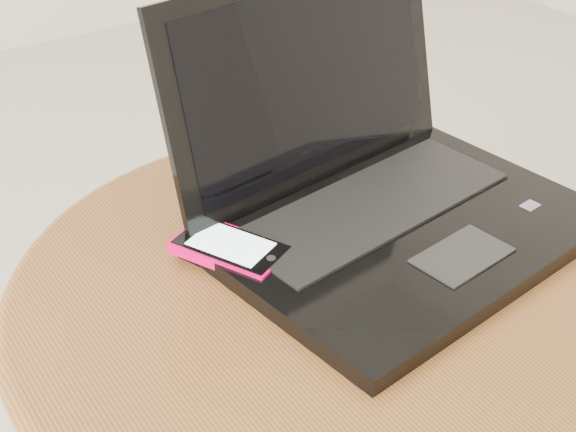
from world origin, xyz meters
TOP-DOWN VIEW (x-y plane):
  - table at (0.03, -0.05)m, footprint 0.64×0.64m
  - laptop at (0.13, 0.00)m, footprint 0.41×0.37m
  - phone_black at (-0.03, 0.02)m, footprint 0.10×0.13m
  - phone_pink at (-0.04, 0.03)m, footprint 0.10×0.13m

SIDE VIEW (x-z plane):
  - table at x=0.03m, z-range 0.15..0.65m
  - phone_black at x=-0.03m, z-range 0.51..0.52m
  - phone_pink at x=-0.04m, z-range 0.52..0.53m
  - laptop at x=0.13m, z-range 0.43..0.68m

